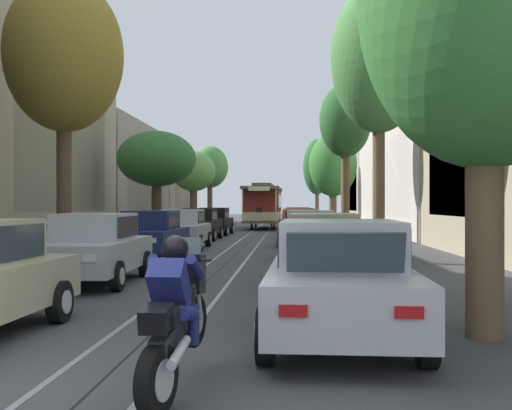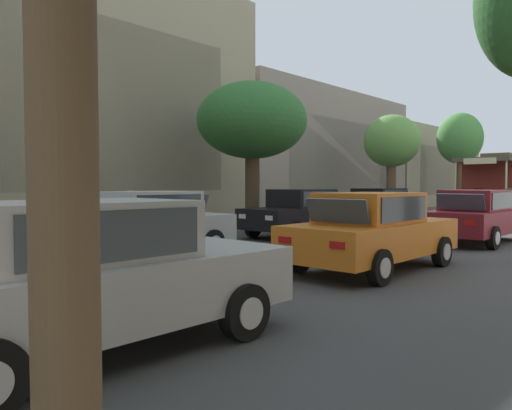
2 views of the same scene
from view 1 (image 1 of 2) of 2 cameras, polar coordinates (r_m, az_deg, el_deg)
name	(u,v)px [view 1 (image 1 of 2)]	position (r m, az deg, el deg)	size (l,w,h in m)	color
ground_plane	(250,241)	(30.83, -0.52, -3.25)	(160.00, 160.00, 0.00)	#424244
trolley_track_rails	(255,236)	(35.06, -0.09, -2.84)	(1.14, 70.43, 0.01)	gray
building_facade_left	(51,152)	(34.24, -18.05, 4.58)	(5.76, 62.13, 10.81)	gray
building_facade_right	(441,157)	(35.28, 16.42, 4.15)	(5.04, 62.13, 9.29)	beige
parked_car_silver_second_left	(94,248)	(14.77, -14.42, -3.77)	(2.05, 4.38, 1.58)	#B7B7BC
parked_car_navy_mid_left	(151,235)	(20.61, -9.51, -2.68)	(2.06, 4.38, 1.58)	#19234C
parked_car_silver_fourth_left	(182,229)	(25.45, -6.67, -2.15)	(2.01, 4.37, 1.58)	#B7B7BC
parked_car_black_fifth_left	(200,224)	(31.69, -5.13, -1.71)	(2.05, 4.38, 1.58)	black
parked_car_black_sixth_left	(214,221)	(36.83, -3.82, -1.46)	(2.08, 4.40, 1.58)	black
parked_car_silver_near_right	(339,280)	(8.35, 7.54, -6.75)	(2.08, 4.40, 1.58)	#B7B7BC
parked_car_beige_second_right	(323,248)	(14.46, 6.09, -3.85)	(2.15, 4.42, 1.58)	#C1B28E
parked_car_silver_mid_right	(311,234)	(20.92, 4.95, -2.64)	(2.09, 4.40, 1.58)	#B7B7BC
parked_car_orange_fourth_right	(301,227)	(27.22, 4.06, -2.01)	(2.05, 4.38, 1.58)	orange
parked_car_maroon_fifth_right	(300,223)	(33.39, 3.96, -1.62)	(2.06, 4.39, 1.58)	maroon
parked_car_green_sixth_right	(298,220)	(39.95, 3.80, -1.34)	(2.03, 4.37, 1.58)	#1E6038
parked_car_white_far_right	(298,218)	(46.18, 3.79, -1.15)	(2.10, 4.40, 1.58)	silver
street_tree_kerb_left_second	(64,56)	(20.10, -16.96, 12.73)	(3.49, 3.64, 8.57)	brown
street_tree_kerb_left_mid	(157,160)	(32.08, -8.98, 4.07)	(3.95, 4.09, 5.46)	#4C3826
street_tree_kerb_left_fourth	(194,172)	(42.21, -5.66, 2.97)	(2.92, 2.74, 5.35)	brown
street_tree_kerb_left_far	(210,168)	(52.64, -4.19, 3.38)	(3.04, 2.76, 6.62)	brown
street_tree_kerb_right_near	(485,1)	(9.38, 19.97, 16.91)	(3.38, 3.20, 6.85)	brown
street_tree_kerb_right_second	(379,60)	(20.30, 11.03, 12.76)	(2.95, 2.88, 8.64)	brown
street_tree_kerb_right_mid	(345,123)	(30.57, 8.07, 7.35)	(2.47, 2.35, 7.56)	brown
street_tree_kerb_right_fourth	(333,165)	(42.53, 6.97, 3.60)	(3.20, 3.39, 6.59)	brown
street_tree_kerb_right_far	(317,167)	(54.24, 5.53, 3.40)	(2.37, 2.36, 7.34)	brown
cable_car_trolley	(263,206)	(46.50, 0.68, -0.08)	(2.73, 9.16, 3.28)	maroon
motorcycle_with_rider	(175,312)	(6.10, -7.34, -9.60)	(0.56, 1.97, 1.50)	black
pedestrian_on_left_pavement	(121,225)	(27.42, -12.07, -1.82)	(0.55, 0.42, 1.57)	slate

